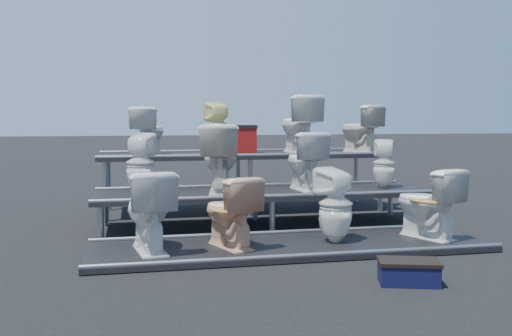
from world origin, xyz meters
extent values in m
plane|color=black|center=(0.00, 0.00, 0.00)|extent=(80.00, 80.00, 0.00)
cube|color=black|center=(0.00, -1.30, 0.03)|extent=(4.20, 1.20, 0.06)
cube|color=black|center=(0.00, 0.00, 0.23)|extent=(4.20, 1.20, 0.46)
cube|color=black|center=(0.00, 1.30, 0.43)|extent=(4.20, 1.20, 0.86)
imported|color=white|center=(-1.47, -1.30, 0.47)|extent=(0.57, 0.86, 0.81)
imported|color=#E7B491|center=(-0.65, -1.30, 0.43)|extent=(0.64, 0.82, 0.74)
imported|color=white|center=(0.49, -1.30, 0.46)|extent=(0.48, 0.48, 0.80)
imported|color=white|center=(1.57, -1.30, 0.45)|extent=(0.68, 0.87, 0.78)
imported|color=white|center=(-1.52, 0.00, 0.83)|extent=(0.44, 0.45, 0.75)
imported|color=silver|center=(-0.56, 0.00, 0.89)|extent=(0.61, 0.90, 0.85)
imported|color=white|center=(0.55, 0.00, 0.84)|extent=(0.47, 0.76, 0.75)
imported|color=white|center=(1.65, 0.00, 0.78)|extent=(0.38, 0.38, 0.65)
imported|color=white|center=(-1.38, 1.30, 1.20)|extent=(0.58, 0.76, 0.68)
imported|color=#ECE59A|center=(-0.38, 1.30, 1.25)|extent=(0.41, 0.42, 0.77)
imported|color=white|center=(0.85, 1.30, 1.29)|extent=(0.57, 0.89, 0.86)
imported|color=silver|center=(1.84, 1.30, 1.22)|extent=(0.63, 0.81, 0.72)
cube|color=maroon|center=(-0.09, 1.34, 1.05)|extent=(0.54, 0.44, 0.37)
cube|color=black|center=(0.62, -2.72, 0.09)|extent=(0.54, 0.42, 0.17)
camera|label=1|loc=(-1.62, -7.01, 1.38)|focal=40.00mm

